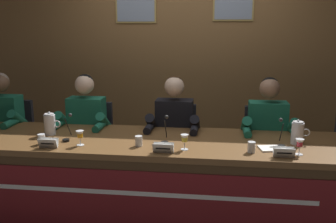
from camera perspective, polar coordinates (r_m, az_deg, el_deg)
name	(u,v)px	position (r m, az deg, el deg)	size (l,w,h in m)	color
ground_plane	(168,220)	(3.60, 0.00, -15.82)	(12.00, 12.00, 0.00)	#70665B
wall_back_panelled	(184,60)	(4.71, 2.37, 7.69)	(5.98, 0.14, 2.60)	brown
conference_table	(165,169)	(3.25, -0.39, -8.61)	(4.78, 0.88, 0.76)	brown
chair_far_left	(13,144)	(4.53, -22.10, -4.49)	(0.44, 0.44, 0.92)	black
panelist_far_left	(0,124)	(4.29, -23.70, -1.70)	(0.51, 0.48, 1.25)	black
chair_left	(92,147)	(4.17, -11.25, -5.22)	(0.44, 0.44, 0.92)	black
panelist_left	(84,127)	(3.91, -12.34, -2.24)	(0.51, 0.48, 1.25)	black
nameplate_left	(48,143)	(3.23, -17.39, -4.49)	(0.15, 0.06, 0.08)	white
juice_glass_left	(80,135)	(3.21, -12.96, -3.45)	(0.06, 0.06, 0.12)	white
water_cup_left	(42,140)	(3.34, -18.29, -4.00)	(0.06, 0.06, 0.08)	silver
microphone_left	(67,132)	(3.39, -14.74, -2.91)	(0.06, 0.17, 0.22)	black
chair_center	(176,151)	(3.98, 1.13, -5.82)	(0.44, 0.44, 0.92)	black
panelist_center	(173,130)	(3.71, 0.82, -2.74)	(0.51, 0.48, 1.25)	black
nameplate_center	(163,148)	(2.96, -0.71, -5.44)	(0.16, 0.06, 0.08)	white
juice_glass_center	(185,139)	(3.03, 2.47, -4.13)	(0.06, 0.06, 0.12)	white
water_cup_center	(139,142)	(3.13, -4.38, -4.48)	(0.06, 0.06, 0.08)	silver
microphone_center	(165,134)	(3.21, -0.40, -3.34)	(0.06, 0.17, 0.22)	black
chair_right	(264,154)	(4.00, 14.07, -6.16)	(0.44, 0.44, 0.92)	black
panelist_right	(268,133)	(3.72, 14.66, -3.11)	(0.51, 0.48, 1.25)	black
nameplate_right	(284,152)	(2.99, 16.87, -5.84)	(0.16, 0.06, 0.08)	white
juice_glass_right	(300,144)	(3.07, 19.00, -4.57)	(0.06, 0.06, 0.12)	white
water_cup_right	(251,148)	(3.04, 12.30, -5.27)	(0.06, 0.06, 0.08)	silver
microphone_right	(281,137)	(3.24, 16.52, -3.71)	(0.06, 0.17, 0.22)	black
water_pitcher_left_side	(50,124)	(3.60, -17.15, -1.81)	(0.15, 0.10, 0.21)	silver
water_pitcher_right_side	(298,133)	(3.34, 18.71, -3.03)	(0.15, 0.10, 0.21)	silver
document_stack_right	(273,148)	(3.17, 15.32, -5.31)	(0.24, 0.19, 0.01)	white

